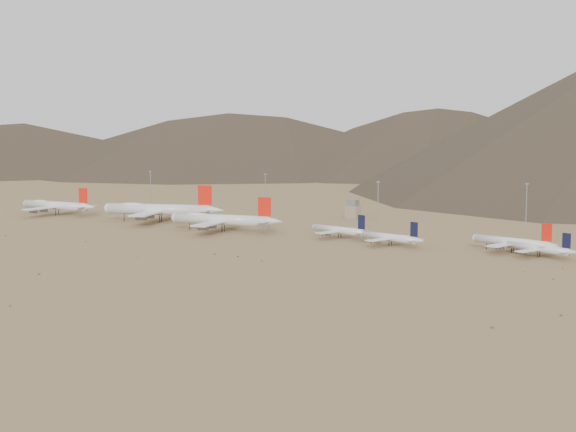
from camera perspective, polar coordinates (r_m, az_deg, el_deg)
The scene contains 14 objects.
ground at distance 433.13m, azimuth -6.24°, elevation -1.43°, with size 3000.00×3000.00×0.00m, color #A48654.
widebody_west at distance 554.82m, azimuth -16.17°, elevation 0.73°, with size 64.05×49.20×19.01m.
widebody_centre at distance 498.57m, azimuth -9.16°, elevation 0.47°, with size 75.72×60.28×23.38m.
widebody_east at distance 448.27m, azimuth -4.74°, elevation -0.25°, with size 67.73×52.99×20.31m.
narrowbody_a at distance 421.35m, azimuth 3.73°, elevation -1.02°, with size 40.35×29.76×13.58m.
narrowbody_b at distance 396.56m, azimuth 7.32°, elevation -1.53°, with size 39.08×28.91×13.22m.
narrowbody_c at distance 387.43m, azimuth 15.76°, elevation -1.81°, with size 44.74×32.93×15.02m.
narrowbody_d at distance 376.99m, azimuth 17.44°, elevation -2.22°, with size 35.92×26.80×12.34m.
control_tower at distance 516.96m, azimuth 4.65°, elevation 0.43°, with size 8.00×8.00×12.00m.
mast_far_west at distance 616.62m, azimuth -9.75°, elevation 2.13°, with size 2.00×0.60×25.70m.
mast_west at distance 568.57m, azimuth -1.62°, elevation 1.87°, with size 2.00×0.60×25.70m.
mast_centre at distance 490.49m, azimuth 6.42°, elevation 1.14°, with size 2.00×0.60×25.70m.
mast_east at distance 491.44m, azimuth 16.60°, elevation 0.92°, with size 2.00×0.60×25.70m.
desert_scrub at distance 355.32m, azimuth -12.57°, elevation -3.19°, with size 422.53×177.70×0.81m.
Camera 1 is at (265.86, -337.02, 57.73)m, focal length 50.00 mm.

